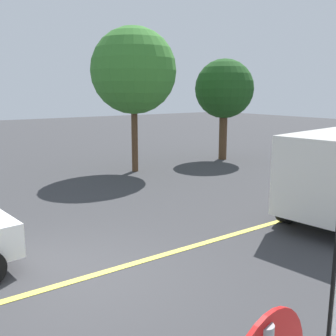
# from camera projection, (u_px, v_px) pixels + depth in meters

# --- Properties ---
(ground_plane) EXTENTS (80.00, 80.00, 0.00)m
(ground_plane) POSITION_uv_depth(u_px,v_px,m) (80.00, 280.00, 6.67)
(ground_plane) COLOR #38383A
(lane_marking_centre) EXTENTS (28.00, 0.16, 0.01)m
(lane_marking_centre) POSITION_uv_depth(u_px,v_px,m) (212.00, 241.00, 8.38)
(lane_marking_centre) COLOR #E0D14C
(tree_left_verge) EXTENTS (3.30, 3.30, 5.58)m
(tree_left_verge) POSITION_uv_depth(u_px,v_px,m) (134.00, 71.00, 14.96)
(tree_left_verge) COLOR #513823
(tree_left_verge) RESTS_ON ground_plane
(tree_centre_verge) EXTENTS (2.69, 2.69, 4.62)m
(tree_centre_verge) POSITION_uv_depth(u_px,v_px,m) (224.00, 89.00, 17.88)
(tree_centre_verge) COLOR #513823
(tree_centre_verge) RESTS_ON ground_plane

